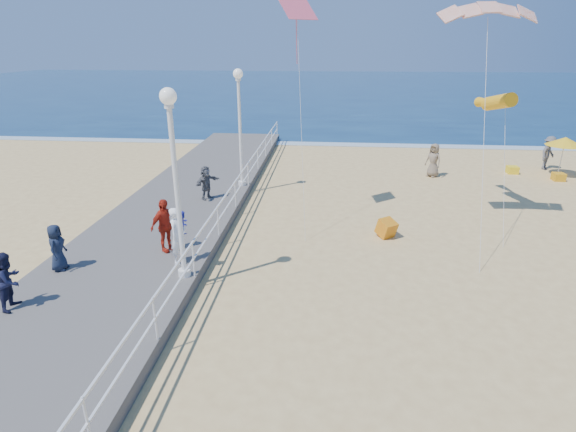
# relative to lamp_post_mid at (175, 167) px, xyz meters

# --- Properties ---
(ground) EXTENTS (160.00, 160.00, 0.00)m
(ground) POSITION_rel_lamp_post_mid_xyz_m (5.35, 0.00, -3.66)
(ground) COLOR #E6C278
(ground) RESTS_ON ground
(ocean) EXTENTS (160.00, 90.00, 0.05)m
(ocean) POSITION_rel_lamp_post_mid_xyz_m (5.35, 65.00, -3.65)
(ocean) COLOR navy
(ocean) RESTS_ON ground
(surf_line) EXTENTS (160.00, 1.20, 0.04)m
(surf_line) POSITION_rel_lamp_post_mid_xyz_m (5.35, 20.50, -3.63)
(surf_line) COLOR white
(surf_line) RESTS_ON ground
(boardwalk) EXTENTS (5.00, 44.00, 0.40)m
(boardwalk) POSITION_rel_lamp_post_mid_xyz_m (-2.15, 0.00, -3.46)
(boardwalk) COLOR slate
(boardwalk) RESTS_ON ground
(railing) EXTENTS (0.05, 42.00, 0.55)m
(railing) POSITION_rel_lamp_post_mid_xyz_m (0.30, 0.00, -2.41)
(railing) COLOR white
(railing) RESTS_ON boardwalk
(lamp_post_mid) EXTENTS (0.44, 0.44, 5.32)m
(lamp_post_mid) POSITION_rel_lamp_post_mid_xyz_m (0.00, 0.00, 0.00)
(lamp_post_mid) COLOR white
(lamp_post_mid) RESTS_ON boardwalk
(lamp_post_far) EXTENTS (0.44, 0.44, 5.32)m
(lamp_post_far) POSITION_rel_lamp_post_mid_xyz_m (0.00, 9.00, 0.00)
(lamp_post_far) COLOR white
(lamp_post_far) RESTS_ON boardwalk
(woman_holding_toddler) EXTENTS (0.56, 0.73, 1.78)m
(woman_holding_toddler) POSITION_rel_lamp_post_mid_xyz_m (-0.40, 0.84, -2.37)
(woman_holding_toddler) COLOR white
(woman_holding_toddler) RESTS_ON boardwalk
(toddler_held) EXTENTS (0.38, 0.44, 0.79)m
(toddler_held) POSITION_rel_lamp_post_mid_xyz_m (-0.25, 0.99, -2.02)
(toddler_held) COLOR #383DD2
(toddler_held) RESTS_ON boardwalk
(spectator_3) EXTENTS (0.92, 1.11, 1.77)m
(spectator_3) POSITION_rel_lamp_post_mid_xyz_m (-1.09, 1.61, -2.38)
(spectator_3) COLOR #B42716
(spectator_3) RESTS_ON boardwalk
(spectator_4) EXTENTS (0.53, 0.74, 1.43)m
(spectator_4) POSITION_rel_lamp_post_mid_xyz_m (-3.83, 0.05, -2.55)
(spectator_4) COLOR #192237
(spectator_4) RESTS_ON boardwalk
(spectator_5) EXTENTS (1.03, 1.39, 1.46)m
(spectator_5) POSITION_rel_lamp_post_mid_xyz_m (-1.15, 6.89, -2.53)
(spectator_5) COLOR #515256
(spectator_5) RESTS_ON boardwalk
(spectator_7) EXTENTS (0.64, 0.79, 1.53)m
(spectator_7) POSITION_rel_lamp_post_mid_xyz_m (-3.84, -2.01, -2.49)
(spectator_7) COLOR #191C39
(spectator_7) RESTS_ON boardwalk
(beach_walker_a) EXTENTS (1.38, 1.36, 1.90)m
(beach_walker_a) POSITION_rel_lamp_post_mid_xyz_m (16.46, 14.92, -2.71)
(beach_walker_a) COLOR #55555A
(beach_walker_a) RESTS_ON ground
(beach_walker_c) EXTENTS (1.02, 1.03, 1.80)m
(beach_walker_c) POSITION_rel_lamp_post_mid_xyz_m (9.68, 12.80, -2.76)
(beach_walker_c) COLOR #7C6B56
(beach_walker_c) RESTS_ON ground
(box_kite) EXTENTS (0.86, 0.90, 0.74)m
(box_kite) POSITION_rel_lamp_post_mid_xyz_m (6.30, 4.29, -3.36)
(box_kite) COLOR #D1480C
(box_kite) RESTS_ON ground
(beach_umbrella) EXTENTS (1.90, 1.90, 2.14)m
(beach_umbrella) POSITION_rel_lamp_post_mid_xyz_m (16.49, 13.45, -1.75)
(beach_umbrella) COLOR white
(beach_umbrella) RESTS_ON ground
(beach_chair_left) EXTENTS (0.55, 0.55, 0.40)m
(beach_chair_left) POSITION_rel_lamp_post_mid_xyz_m (16.14, 12.62, -3.46)
(beach_chair_left) COLOR orange
(beach_chair_left) RESTS_ON ground
(beach_chair_right) EXTENTS (0.55, 0.55, 0.40)m
(beach_chair_right) POSITION_rel_lamp_post_mid_xyz_m (14.24, 13.84, -3.46)
(beach_chair_right) COLOR yellow
(beach_chair_right) RESTS_ON ground
(kite_parafoil) EXTENTS (3.19, 0.94, 0.65)m
(kite_parafoil) POSITION_rel_lamp_post_mid_xyz_m (9.16, 5.40, 4.19)
(kite_parafoil) COLOR #DE481A
(kite_windsock) EXTENTS (1.08, 3.07, 1.16)m
(kite_windsock) POSITION_rel_lamp_post_mid_xyz_m (10.75, 7.69, 0.90)
(kite_windsock) COLOR #FAAA15
(kite_diamond_pink) EXTENTS (1.53, 1.48, 0.85)m
(kite_diamond_pink) POSITION_rel_lamp_post_mid_xyz_m (2.79, 5.98, 4.27)
(kite_diamond_pink) COLOR #D95069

